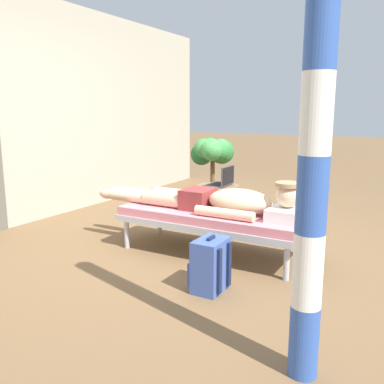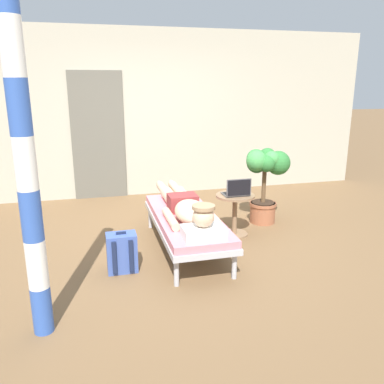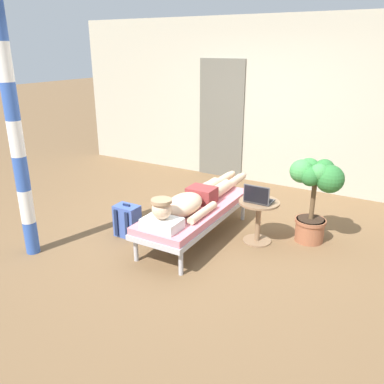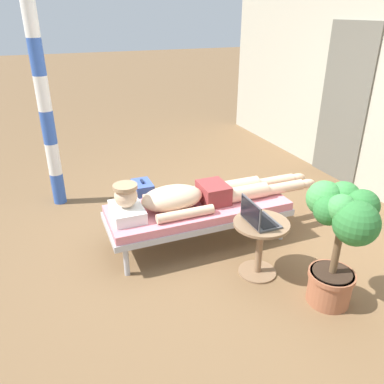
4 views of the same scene
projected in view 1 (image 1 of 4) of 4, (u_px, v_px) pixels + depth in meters
name	position (u px, v px, depth m)	size (l,w,h in m)	color
ground_plane	(200.00, 249.00, 4.09)	(40.00, 40.00, 0.00)	brown
house_wall_back	(24.00, 110.00, 4.95)	(7.60, 0.20, 2.70)	#B2AD99
lounge_chair	(213.00, 218.00, 3.91)	(0.68, 1.82, 0.42)	#B7B7BC
person_reclining	(217.00, 200.00, 3.86)	(0.53, 2.17, 0.33)	white
side_table	(218.00, 200.00, 4.64)	(0.48, 0.48, 0.52)	#8C6B4C
laptop	(222.00, 181.00, 4.57)	(0.31, 0.24, 0.23)	#4C4C51
backpack	(210.00, 265.00, 3.12)	(0.30, 0.26, 0.42)	#3F59A5
potted_plant	(213.00, 164.00, 5.21)	(0.61, 0.49, 1.01)	#9E5B3D
porch_post	(317.00, 114.00, 1.89)	(0.15, 0.15, 2.65)	#3359B2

